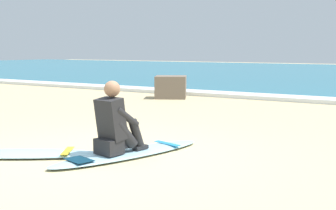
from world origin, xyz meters
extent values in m
plane|color=#CCB584|center=(0.00, 0.00, 0.00)|extent=(80.00, 80.00, 0.00)
cube|color=white|center=(0.00, 7.86, 0.06)|extent=(80.00, 0.90, 0.11)
ellipsoid|color=#9ED1E5|center=(0.30, 0.19, 0.04)|extent=(1.15, 2.46, 0.07)
cube|color=#1E7FB7|center=(0.48, 0.84, 0.07)|extent=(0.49, 0.23, 0.01)
cube|color=#0A2C40|center=(0.09, -0.55, 0.07)|extent=(0.42, 0.33, 0.01)
cube|color=#232326|center=(0.21, -0.12, 0.18)|extent=(0.35, 0.30, 0.20)
cylinder|color=#232326|center=(0.14, 0.07, 0.33)|extent=(0.21, 0.42, 0.43)
cylinder|color=#232326|center=(0.15, 0.28, 0.30)|extent=(0.16, 0.27, 0.42)
cube|color=#232326|center=(0.15, 0.35, 0.10)|extent=(0.13, 0.23, 0.05)
cylinder|color=#232326|center=(0.33, 0.05, 0.33)|extent=(0.21, 0.42, 0.43)
cylinder|color=#232326|center=(0.38, 0.25, 0.30)|extent=(0.16, 0.27, 0.42)
cube|color=#232326|center=(0.39, 0.32, 0.10)|extent=(0.13, 0.23, 0.05)
cube|color=#232326|center=(0.21, -0.08, 0.53)|extent=(0.38, 0.34, 0.57)
sphere|color=#A37556|center=(0.22, -0.05, 0.92)|extent=(0.21, 0.21, 0.21)
cylinder|color=#232326|center=(0.10, 0.09, 0.55)|extent=(0.14, 0.40, 0.31)
cylinder|color=#232326|center=(0.37, 0.05, 0.55)|extent=(0.14, 0.40, 0.31)
ellipsoid|color=#9ED1E5|center=(-0.88, -0.59, 0.04)|extent=(2.03, 1.58, 0.07)
cube|color=gold|center=(-0.39, -0.27, 0.07)|extent=(0.35, 0.45, 0.01)
cube|color=#756656|center=(-3.03, 6.53, 0.32)|extent=(1.15, 1.12, 0.64)
camera|label=1|loc=(3.93, -4.54, 1.43)|focal=48.33mm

